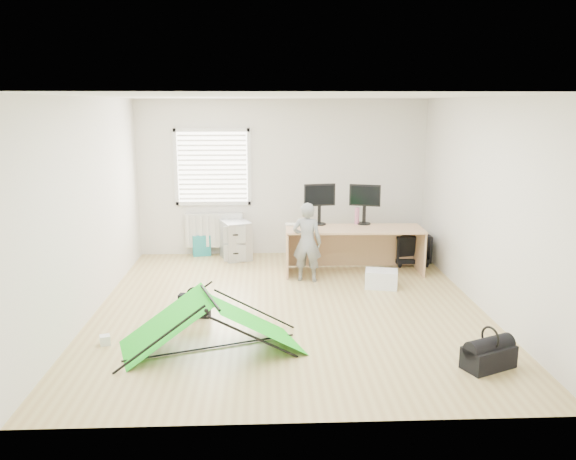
{
  "coord_description": "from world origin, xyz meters",
  "views": [
    {
      "loc": [
        -0.31,
        -6.97,
        2.61
      ],
      "look_at": [
        0.0,
        0.4,
        0.95
      ],
      "focal_mm": 35.0,
      "sensor_mm": 36.0,
      "label": 1
    }
  ],
  "objects_px": {
    "storage_crate": "(381,279)",
    "monitor_right": "(364,210)",
    "person": "(307,242)",
    "kite": "(211,323)",
    "laptop_bag": "(195,306)",
    "monitor_left": "(319,210)",
    "duffel_bag": "(489,357)",
    "office_chair": "(410,248)",
    "filing_cabinet": "(236,240)",
    "thermos": "(357,216)",
    "desk": "(354,251)"
  },
  "relations": [
    {
      "from": "monitor_left",
      "to": "duffel_bag",
      "type": "bearing_deg",
      "value": -79.44
    },
    {
      "from": "thermos",
      "to": "desk",
      "type": "bearing_deg",
      "value": -105.97
    },
    {
      "from": "office_chair",
      "to": "person",
      "type": "height_order",
      "value": "person"
    },
    {
      "from": "office_chair",
      "to": "duffel_bag",
      "type": "bearing_deg",
      "value": 86.72
    },
    {
      "from": "filing_cabinet",
      "to": "duffel_bag",
      "type": "height_order",
      "value": "filing_cabinet"
    },
    {
      "from": "monitor_right",
      "to": "person",
      "type": "bearing_deg",
      "value": -127.41
    },
    {
      "from": "office_chair",
      "to": "kite",
      "type": "distance_m",
      "value": 4.42
    },
    {
      "from": "desk",
      "to": "laptop_bag",
      "type": "bearing_deg",
      "value": -140.53
    },
    {
      "from": "person",
      "to": "thermos",
      "type": "bearing_deg",
      "value": -127.83
    },
    {
      "from": "desk",
      "to": "person",
      "type": "xyz_separation_m",
      "value": [
        -0.77,
        -0.38,
        0.24
      ]
    },
    {
      "from": "office_chair",
      "to": "thermos",
      "type": "bearing_deg",
      "value": 11.11
    },
    {
      "from": "person",
      "to": "kite",
      "type": "xyz_separation_m",
      "value": [
        -1.22,
        -2.36,
        -0.3
      ]
    },
    {
      "from": "desk",
      "to": "kite",
      "type": "distance_m",
      "value": 3.38
    },
    {
      "from": "thermos",
      "to": "laptop_bag",
      "type": "relative_size",
      "value": 0.69
    },
    {
      "from": "filing_cabinet",
      "to": "thermos",
      "type": "relative_size",
      "value": 2.46
    },
    {
      "from": "desk",
      "to": "thermos",
      "type": "bearing_deg",
      "value": 75.45
    },
    {
      "from": "office_chair",
      "to": "duffel_bag",
      "type": "xyz_separation_m",
      "value": [
        -0.17,
        -3.81,
        -0.15
      ]
    },
    {
      "from": "filing_cabinet",
      "to": "monitor_right",
      "type": "relative_size",
      "value": 1.34
    },
    {
      "from": "kite",
      "to": "laptop_bag",
      "type": "xyz_separation_m",
      "value": [
        -0.29,
        0.95,
        -0.15
      ]
    },
    {
      "from": "office_chair",
      "to": "duffel_bag",
      "type": "height_order",
      "value": "office_chair"
    },
    {
      "from": "office_chair",
      "to": "kite",
      "type": "bearing_deg",
      "value": 46.35
    },
    {
      "from": "monitor_left",
      "to": "monitor_right",
      "type": "height_order",
      "value": "monitor_left"
    },
    {
      "from": "laptop_bag",
      "to": "kite",
      "type": "bearing_deg",
      "value": -62.93
    },
    {
      "from": "monitor_left",
      "to": "laptop_bag",
      "type": "bearing_deg",
      "value": -140.71
    },
    {
      "from": "filing_cabinet",
      "to": "storage_crate",
      "type": "relative_size",
      "value": 1.44
    },
    {
      "from": "kite",
      "to": "laptop_bag",
      "type": "distance_m",
      "value": 1.01
    },
    {
      "from": "desk",
      "to": "filing_cabinet",
      "type": "bearing_deg",
      "value": 155.39
    },
    {
      "from": "filing_cabinet",
      "to": "person",
      "type": "xyz_separation_m",
      "value": [
        1.13,
        -1.3,
        0.27
      ]
    },
    {
      "from": "desk",
      "to": "office_chair",
      "type": "xyz_separation_m",
      "value": [
        1.02,
        0.5,
        -0.09
      ]
    },
    {
      "from": "person",
      "to": "duffel_bag",
      "type": "distance_m",
      "value": 3.39
    },
    {
      "from": "desk",
      "to": "thermos",
      "type": "xyz_separation_m",
      "value": [
        0.09,
        0.3,
        0.5
      ]
    },
    {
      "from": "kite",
      "to": "monitor_left",
      "type": "bearing_deg",
      "value": 45.51
    },
    {
      "from": "monitor_right",
      "to": "thermos",
      "type": "xyz_separation_m",
      "value": [
        -0.11,
        0.02,
        -0.1
      ]
    },
    {
      "from": "thermos",
      "to": "monitor_right",
      "type": "bearing_deg",
      "value": -8.28
    },
    {
      "from": "monitor_left",
      "to": "filing_cabinet",
      "type": "bearing_deg",
      "value": 144.56
    },
    {
      "from": "monitor_left",
      "to": "laptop_bag",
      "type": "distance_m",
      "value": 2.84
    },
    {
      "from": "desk",
      "to": "kite",
      "type": "relative_size",
      "value": 1.12
    },
    {
      "from": "thermos",
      "to": "person",
      "type": "xyz_separation_m",
      "value": [
        -0.85,
        -0.68,
        -0.26
      ]
    },
    {
      "from": "storage_crate",
      "to": "monitor_right",
      "type": "bearing_deg",
      "value": 95.26
    },
    {
      "from": "thermos",
      "to": "kite",
      "type": "bearing_deg",
      "value": -124.3
    },
    {
      "from": "office_chair",
      "to": "duffel_bag",
      "type": "relative_size",
      "value": 1.12
    },
    {
      "from": "desk",
      "to": "duffel_bag",
      "type": "height_order",
      "value": "desk"
    },
    {
      "from": "duffel_bag",
      "to": "kite",
      "type": "bearing_deg",
      "value": 144.48
    },
    {
      "from": "monitor_right",
      "to": "storage_crate",
      "type": "xyz_separation_m",
      "value": [
        0.09,
        -1.02,
        -0.83
      ]
    },
    {
      "from": "desk",
      "to": "monitor_right",
      "type": "xyz_separation_m",
      "value": [
        0.2,
        0.29,
        0.6
      ]
    },
    {
      "from": "filing_cabinet",
      "to": "laptop_bag",
      "type": "bearing_deg",
      "value": -118.46
    },
    {
      "from": "monitor_right",
      "to": "laptop_bag",
      "type": "relative_size",
      "value": 1.26
    },
    {
      "from": "monitor_right",
      "to": "person",
      "type": "height_order",
      "value": "person"
    },
    {
      "from": "storage_crate",
      "to": "thermos",
      "type": "bearing_deg",
      "value": 101.18
    },
    {
      "from": "kite",
      "to": "laptop_bag",
      "type": "relative_size",
      "value": 4.89
    }
  ]
}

